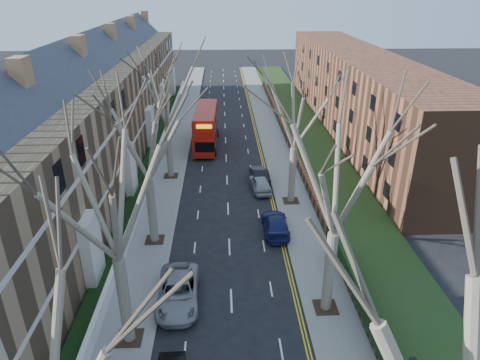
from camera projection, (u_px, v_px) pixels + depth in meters
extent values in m
cube|color=slate|center=(178.00, 140.00, 53.62)|extent=(3.00, 102.00, 0.12)
cube|color=slate|center=(273.00, 139.00, 54.09)|extent=(3.00, 102.00, 0.12)
cube|color=olive|center=(92.00, 122.00, 43.99)|extent=(9.00, 78.00, 10.00)
cube|color=#2D2F37|center=(83.00, 63.00, 41.48)|extent=(4.67, 78.00, 4.67)
cube|color=silver|center=(137.00, 135.00, 44.79)|extent=(0.12, 78.00, 0.35)
cube|color=silver|center=(133.00, 103.00, 43.33)|extent=(0.12, 78.00, 0.35)
cube|color=brown|center=(358.00, 92.00, 56.09)|extent=(8.00, 54.00, 10.00)
cube|color=brown|center=(282.00, 126.00, 57.57)|extent=(0.35, 54.00, 0.90)
cube|color=white|center=(156.00, 161.00, 46.07)|extent=(0.30, 78.00, 1.00)
cube|color=#203513|center=(308.00, 138.00, 54.22)|extent=(6.00, 102.00, 0.06)
cylinder|color=#706350|center=(124.00, 301.00, 22.57)|extent=(0.64, 0.64, 5.25)
cube|color=#2D2116|center=(130.00, 338.00, 23.66)|extent=(1.40, 1.40, 0.05)
cylinder|color=#706350|center=(152.00, 211.00, 31.68)|extent=(0.64, 0.64, 5.07)
cube|color=#2D2116|center=(155.00, 240.00, 32.74)|extent=(1.40, 1.40, 0.05)
cylinder|color=#706350|center=(169.00, 152.00, 42.53)|extent=(0.60, 0.60, 5.25)
cube|color=#2D2116|center=(171.00, 176.00, 43.62)|extent=(1.40, 1.40, 0.05)
cylinder|color=#706350|center=(329.00, 272.00, 24.82)|extent=(0.64, 0.64, 5.25)
cube|color=#2D2116|center=(326.00, 307.00, 25.92)|extent=(1.40, 1.40, 0.05)
cylinder|color=#706350|center=(292.00, 175.00, 37.56)|extent=(0.60, 0.60, 5.07)
cube|color=#2D2116|center=(291.00, 201.00, 38.62)|extent=(1.40, 1.40, 0.05)
cube|color=#A2160B|center=(206.00, 134.00, 51.63)|extent=(2.74, 10.62, 2.11)
cube|color=#A2160B|center=(206.00, 118.00, 50.78)|extent=(2.73, 10.09, 1.92)
cube|color=black|center=(206.00, 131.00, 51.45)|extent=(2.74, 9.78, 0.86)
cube|color=black|center=(206.00, 117.00, 50.74)|extent=(2.73, 9.56, 0.86)
imported|color=gray|center=(178.00, 291.00, 26.29)|extent=(2.64, 5.53, 1.52)
imported|color=navy|center=(275.00, 224.00, 33.78)|extent=(1.97, 4.80, 1.39)
imported|color=#9EA2A7|center=(260.00, 183.00, 40.59)|extent=(2.18, 4.39, 1.44)
imported|color=black|center=(260.00, 175.00, 42.45)|extent=(1.88, 4.40, 1.41)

